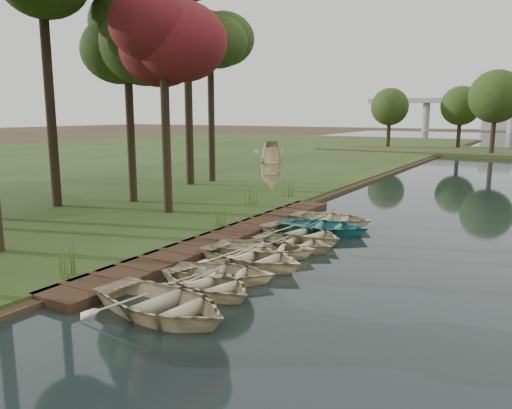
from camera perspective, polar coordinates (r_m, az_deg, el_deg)
The scene contains 20 objects.
ground at distance 18.52m, azimuth 0.79°, elevation -4.82°, with size 300.00×300.00×0.00m, color #3D2F1D.
boardwalk at distance 19.30m, azimuth -3.34°, elevation -3.75°, with size 1.60×16.00×0.30m, color #352214.
building_b at distance 161.11m, azimuth 26.08°, elevation 9.80°, with size 8.00×8.00×12.00m, color #A5A5A0.
rowboat_0 at distance 12.41m, azimuth -10.78°, elevation -10.61°, with size 2.81×3.93×0.81m, color beige.
rowboat_1 at distance 13.83m, azimuth -5.61°, elevation -8.54°, with size 2.33×3.26×0.68m, color beige.
rowboat_2 at distance 14.67m, azimuth -3.77°, elevation -7.46°, with size 2.21×3.09×0.64m, color beige.
rowboat_3 at distance 16.01m, azimuth -0.53°, elevation -5.66°, with size 2.66×3.73×0.77m, color beige.
rowboat_4 at distance 17.03m, azimuth 0.96°, elevation -4.76°, with size 2.49×3.48×0.72m, color beige.
rowboat_5 at distance 18.00m, azimuth 4.22°, elevation -4.09°, with size 2.20×3.09×0.64m, color beige.
rowboat_6 at distance 19.22m, azimuth 5.15°, elevation -2.98°, with size 2.61×3.65×0.76m, color beige.
rowboat_7 at distance 20.33m, azimuth 7.68°, elevation -2.29°, with size 2.61×3.66×0.76m, color teal.
rowboat_8 at distance 21.93m, azimuth 8.51°, elevation -1.39°, with size 2.58×3.61×0.75m, color beige.
stored_rowboat at distance 29.71m, azimuth 1.69°, elevation 2.17°, with size 2.09×2.93×0.61m, color beige.
tree_2 at distance 23.42m, azimuth -10.58°, elevation 17.96°, with size 4.13×4.13×9.54m.
tree_4 at distance 26.82m, azimuth -14.60°, elevation 18.04°, with size 4.44×4.44×10.23m.
tree_6 at distance 34.24m, azimuth -5.28°, elevation 18.70°, with size 3.96×3.96×11.36m.
reeds_0 at distance 15.11m, azimuth -20.82°, elevation -6.00°, with size 0.60×0.60×0.96m, color #3F661E.
reeds_1 at distance 20.49m, azimuth -4.18°, elevation -1.10°, with size 0.60×0.60×0.97m, color #3F661E.
reeds_2 at distance 25.33m, azimuth -0.62°, elevation 1.02°, with size 0.60×0.60×0.86m, color #3F661E.
reeds_3 at distance 27.71m, azimuth 3.63°, elevation 2.05°, with size 0.60×0.60×1.09m, color #3F661E.
Camera 1 is at (8.88, -15.51, 4.87)m, focal length 35.00 mm.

